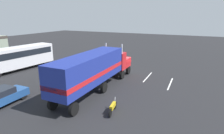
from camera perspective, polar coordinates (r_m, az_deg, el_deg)
ground_plane at (r=26.65m, az=3.54°, el=-1.92°), size 120.00×120.00×0.00m
lane_stripe_near at (r=25.45m, az=10.71°, el=-2.99°), size 4.40×0.24×0.01m
lane_stripe_mid at (r=23.68m, az=17.18°, el=-4.83°), size 4.40×0.30×0.01m
semi_truck at (r=19.98m, az=-5.17°, el=-0.30°), size 14.19×3.02×4.50m
person_bystander at (r=20.82m, az=-11.71°, el=-4.63°), size 0.39×0.48×1.63m
parked_bus at (r=31.15m, az=-26.67°, el=2.90°), size 11.21×3.75×3.40m
parked_car at (r=19.96m, az=-30.19°, el=-7.63°), size 4.46×1.95×1.57m
motorcycle at (r=16.08m, az=0.24°, el=-12.08°), size 2.10×0.43×1.12m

